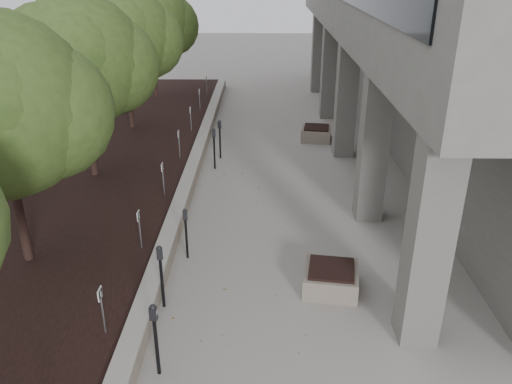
{
  "coord_description": "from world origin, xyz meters",
  "views": [
    {
      "loc": [
        0.49,
        -6.87,
        6.58
      ],
      "look_at": [
        0.31,
        5.11,
        1.13
      ],
      "focal_mm": 36.02,
      "sensor_mm": 36.0,
      "label": 1
    }
  ],
  "objects_px": {
    "parking_meter_1": "(156,340)",
    "planter_front": "(331,278)",
    "planter_back": "(316,133)",
    "crabapple_tree_2": "(5,145)",
    "crabapple_tree_3": "(83,88)",
    "parking_meter_5": "(220,139)",
    "crabapple_tree_5": "(152,40)",
    "crabapple_tree_4": "(125,58)",
    "parking_meter_4": "(214,149)",
    "parking_meter_2": "(162,277)",
    "parking_meter_3": "(186,234)"
  },
  "relations": [
    {
      "from": "crabapple_tree_5",
      "to": "parking_meter_4",
      "type": "bearing_deg",
      "value": -66.85
    },
    {
      "from": "planter_back",
      "to": "crabapple_tree_2",
      "type": "bearing_deg",
      "value": -127.31
    },
    {
      "from": "crabapple_tree_2",
      "to": "planter_front",
      "type": "distance_m",
      "value": 7.37
    },
    {
      "from": "crabapple_tree_4",
      "to": "parking_meter_4",
      "type": "xyz_separation_m",
      "value": [
        3.63,
        -3.49,
        -2.4
      ]
    },
    {
      "from": "crabapple_tree_2",
      "to": "crabapple_tree_3",
      "type": "relative_size",
      "value": 1.0
    },
    {
      "from": "crabapple_tree_4",
      "to": "parking_meter_2",
      "type": "xyz_separation_m",
      "value": [
        3.25,
        -11.18,
        -2.39
      ]
    },
    {
      "from": "parking_meter_1",
      "to": "planter_front",
      "type": "relative_size",
      "value": 1.27
    },
    {
      "from": "crabapple_tree_3",
      "to": "parking_meter_1",
      "type": "distance_m",
      "value": 9.11
    },
    {
      "from": "parking_meter_3",
      "to": "planter_front",
      "type": "distance_m",
      "value": 3.54
    },
    {
      "from": "parking_meter_3",
      "to": "crabapple_tree_4",
      "type": "bearing_deg",
      "value": 100.95
    },
    {
      "from": "crabapple_tree_3",
      "to": "planter_back",
      "type": "height_order",
      "value": "crabapple_tree_3"
    },
    {
      "from": "crabapple_tree_2",
      "to": "crabapple_tree_4",
      "type": "xyz_separation_m",
      "value": [
        0.0,
        10.0,
        0.0
      ]
    },
    {
      "from": "crabapple_tree_5",
      "to": "parking_meter_1",
      "type": "relative_size",
      "value": 3.73
    },
    {
      "from": "parking_meter_3",
      "to": "planter_front",
      "type": "relative_size",
      "value": 1.14
    },
    {
      "from": "crabapple_tree_2",
      "to": "crabapple_tree_4",
      "type": "distance_m",
      "value": 10.0
    },
    {
      "from": "parking_meter_1",
      "to": "planter_front",
      "type": "height_order",
      "value": "parking_meter_1"
    },
    {
      "from": "parking_meter_4",
      "to": "planter_back",
      "type": "distance_m",
      "value": 4.96
    },
    {
      "from": "parking_meter_2",
      "to": "parking_meter_4",
      "type": "xyz_separation_m",
      "value": [
        0.38,
        7.69,
        -0.0
      ]
    },
    {
      "from": "parking_meter_1",
      "to": "planter_front",
      "type": "distance_m",
      "value": 4.19
    },
    {
      "from": "crabapple_tree_5",
      "to": "parking_meter_1",
      "type": "height_order",
      "value": "crabapple_tree_5"
    },
    {
      "from": "crabapple_tree_2",
      "to": "crabapple_tree_3",
      "type": "xyz_separation_m",
      "value": [
        0.0,
        5.0,
        0.0
      ]
    },
    {
      "from": "parking_meter_2",
      "to": "planter_back",
      "type": "xyz_separation_m",
      "value": [
        4.14,
        10.88,
        -0.46
      ]
    },
    {
      "from": "planter_back",
      "to": "crabapple_tree_3",
      "type": "bearing_deg",
      "value": -147.55
    },
    {
      "from": "crabapple_tree_2",
      "to": "crabapple_tree_5",
      "type": "relative_size",
      "value": 1.0
    },
    {
      "from": "crabapple_tree_4",
      "to": "parking_meter_5",
      "type": "xyz_separation_m",
      "value": [
        3.74,
        -2.47,
        -2.41
      ]
    },
    {
      "from": "crabapple_tree_2",
      "to": "parking_meter_3",
      "type": "xyz_separation_m",
      "value": [
        3.48,
        0.73,
        -2.47
      ]
    },
    {
      "from": "crabapple_tree_4",
      "to": "parking_meter_4",
      "type": "height_order",
      "value": "crabapple_tree_4"
    },
    {
      "from": "crabapple_tree_4",
      "to": "planter_back",
      "type": "relative_size",
      "value": 4.76
    },
    {
      "from": "crabapple_tree_3",
      "to": "planter_front",
      "type": "distance_m",
      "value": 9.18
    },
    {
      "from": "parking_meter_3",
      "to": "parking_meter_4",
      "type": "distance_m",
      "value": 5.78
    },
    {
      "from": "parking_meter_5",
      "to": "parking_meter_1",
      "type": "bearing_deg",
      "value": -80.87
    },
    {
      "from": "planter_back",
      "to": "parking_meter_2",
      "type": "bearing_deg",
      "value": -110.84
    },
    {
      "from": "parking_meter_4",
      "to": "crabapple_tree_5",
      "type": "bearing_deg",
      "value": 107.63
    },
    {
      "from": "parking_meter_5",
      "to": "planter_back",
      "type": "distance_m",
      "value": 4.27
    },
    {
      "from": "crabapple_tree_3",
      "to": "parking_meter_4",
      "type": "distance_m",
      "value": 4.6
    },
    {
      "from": "crabapple_tree_2",
      "to": "parking_meter_5",
      "type": "height_order",
      "value": "crabapple_tree_2"
    },
    {
      "from": "planter_front",
      "to": "planter_back",
      "type": "distance_m",
      "value": 10.22
    },
    {
      "from": "parking_meter_2",
      "to": "crabapple_tree_3",
      "type": "bearing_deg",
      "value": 101.0
    },
    {
      "from": "crabapple_tree_2",
      "to": "parking_meter_1",
      "type": "distance_m",
      "value": 5.23
    },
    {
      "from": "crabapple_tree_2",
      "to": "planter_back",
      "type": "relative_size",
      "value": 4.76
    },
    {
      "from": "parking_meter_4",
      "to": "planter_back",
      "type": "xyz_separation_m",
      "value": [
        3.76,
        3.19,
        -0.46
      ]
    },
    {
      "from": "parking_meter_4",
      "to": "parking_meter_5",
      "type": "xyz_separation_m",
      "value": [
        0.11,
        1.02,
        -0.01
      ]
    },
    {
      "from": "crabapple_tree_4",
      "to": "crabapple_tree_5",
      "type": "xyz_separation_m",
      "value": [
        0.0,
        5.0,
        0.0
      ]
    },
    {
      "from": "crabapple_tree_2",
      "to": "parking_meter_4",
      "type": "relative_size",
      "value": 3.76
    },
    {
      "from": "parking_meter_4",
      "to": "parking_meter_2",
      "type": "bearing_deg",
      "value": -98.34
    },
    {
      "from": "crabapple_tree_5",
      "to": "parking_meter_3",
      "type": "xyz_separation_m",
      "value": [
        3.48,
        -14.27,
        -2.47
      ]
    },
    {
      "from": "parking_meter_2",
      "to": "crabapple_tree_4",
      "type": "bearing_deg",
      "value": 89.48
    },
    {
      "from": "parking_meter_3",
      "to": "planter_back",
      "type": "height_order",
      "value": "parking_meter_3"
    },
    {
      "from": "crabapple_tree_5",
      "to": "parking_meter_3",
      "type": "height_order",
      "value": "crabapple_tree_5"
    },
    {
      "from": "crabapple_tree_5",
      "to": "crabapple_tree_3",
      "type": "bearing_deg",
      "value": -90.0
    }
  ]
}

